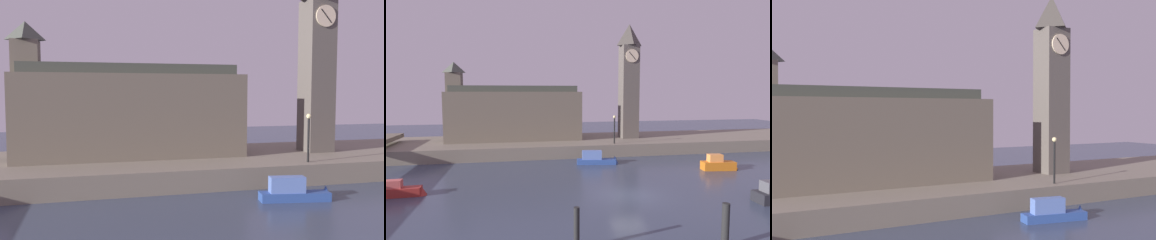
{
  "view_description": "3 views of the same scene",
  "coord_description": "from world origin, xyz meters",
  "views": [
    {
      "loc": [
        -11.69,
        -10.73,
        6.56
      ],
      "look_at": [
        -4.55,
        17.43,
        4.52
      ],
      "focal_mm": 37.67,
      "sensor_mm": 36.0,
      "label": 1
    },
    {
      "loc": [
        -8.21,
        -22.82,
        7.83
      ],
      "look_at": [
        -0.88,
        16.13,
        4.4
      ],
      "focal_mm": 30.11,
      "sensor_mm": 36.0,
      "label": 2
    },
    {
      "loc": [
        -17.37,
        -11.12,
        6.96
      ],
      "look_at": [
        -3.57,
        16.16,
        6.33
      ],
      "focal_mm": 40.91,
      "sensor_mm": 36.0,
      "label": 3
    }
  ],
  "objects": [
    {
      "name": "streetlamp",
      "position": [
        3.48,
        15.05,
        3.71
      ],
      "size": [
        0.36,
        0.36,
        3.5
      ],
      "color": "black",
      "rests_on": "far_embankment"
    },
    {
      "name": "boat_tour_blue",
      "position": [
        0.41,
        10.88,
        0.51
      ],
      "size": [
        4.79,
        1.64,
        1.74
      ],
      "color": "#2D4C93",
      "rests_on": "ground"
    },
    {
      "name": "parliament_hall",
      "position": [
        -8.94,
        21.26,
        5.03
      ],
      "size": [
        17.37,
        5.85,
        10.23
      ],
      "color": "#6B6051",
      "rests_on": "far_embankment"
    },
    {
      "name": "clock_tower",
      "position": [
        6.99,
        19.89,
        9.55
      ],
      "size": [
        2.53,
        2.57,
        15.6
      ],
      "color": "#5B544C",
      "rests_on": "far_embankment"
    },
    {
      "name": "far_embankment",
      "position": [
        0.0,
        20.0,
        0.75
      ],
      "size": [
        70.0,
        12.0,
        1.5
      ],
      "primitive_type": "cube",
      "color": "slate",
      "rests_on": "ground"
    }
  ]
}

